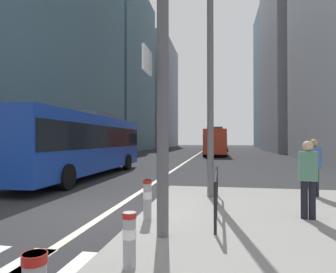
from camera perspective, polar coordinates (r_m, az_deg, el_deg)
name	(u,v)px	position (r m, az deg, el deg)	size (l,w,h in m)	color
ground_plane	(188,160)	(27.27, 4.03, -4.68)	(160.00, 160.00, 0.00)	#28282B
lane_centre_line	(197,155)	(37.21, 5.66, -3.59)	(0.20, 80.00, 0.01)	beige
office_tower_left_mid	(117,71)	(56.18, -10.06, 12.56)	(10.32, 19.21, 29.48)	slate
office_tower_left_far	(150,95)	(80.70, -3.57, 8.04)	(12.46, 22.35, 28.22)	slate
office_tower_right_far	(281,78)	(74.20, 21.25, 10.65)	(10.31, 18.97, 32.80)	slate
city_bus_blue_oncoming	(83,141)	(15.65, -16.36, -0.92)	(2.77, 11.80, 3.40)	#14389E
sedan_white_oncoming	(17,158)	(17.12, -27.44, -3.68)	(2.06, 4.31, 1.94)	silver
city_bus_red_receding	(215,140)	(36.85, 9.14, -0.77)	(2.86, 11.68, 3.40)	red
city_bus_red_distant	(216,140)	(60.66, 9.42, -0.72)	(2.83, 10.70, 3.40)	red
car_oncoming_mid	(116,149)	(28.27, -10.13, -2.52)	(2.19, 4.21, 1.94)	maroon
car_receding_near	(222,145)	(50.20, 10.47, -1.70)	(2.05, 4.08, 1.94)	silver
traffic_signal_gantry	(44,27)	(6.66, -23.09, 19.07)	(7.08, 0.65, 6.00)	#515156
street_lamp_post	(210,32)	(9.72, 8.29, 19.62)	(5.50, 0.32, 8.00)	#56565B
bollard_left	(129,237)	(4.28, -7.58, -18.91)	(0.20, 0.20, 0.76)	#99999E
bollard_right	(147,198)	(6.54, -4.07, -11.89)	(0.20, 0.20, 0.89)	#99999E
bollard_back	(163,191)	(7.78, -0.99, -10.58)	(0.20, 0.20, 0.76)	#99999E
pedestrian_railing	(216,182)	(7.50, 9.47, -8.72)	(0.06, 3.91, 0.98)	black
pedestrian_waiting	(314,164)	(10.17, 26.75, -4.91)	(0.45, 0.39, 1.79)	black
pedestrian_walking	(308,175)	(7.26, 25.77, -6.88)	(0.42, 0.30, 1.74)	black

